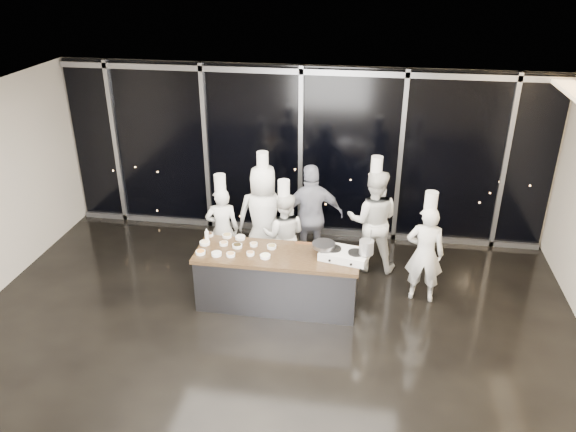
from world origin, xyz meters
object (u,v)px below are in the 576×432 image
Objects in this scene: stock_pot at (366,247)px; chef_side at (425,253)px; chef_far_left at (223,228)px; stove at (344,254)px; demo_counter at (277,279)px; guest at (312,217)px; frying_pan at (323,245)px; chef_left at (264,217)px; chef_right at (373,220)px; chef_center at (284,235)px.

chef_side reaches higher than stock_pot.
chef_far_left is at bearing -2.24° from chef_side.
chef_side is (1.20, 0.51, -0.14)m from stove.
guest is (0.36, 1.28, 0.47)m from demo_counter.
stock_pot is (0.63, -0.11, 0.08)m from frying_pan.
guest is at bearing -170.73° from chef_left.
guest is (-0.95, 1.33, -0.22)m from stock_pot.
demo_counter is 3.22× the size of stove.
frying_pan is 0.31× the size of chef_right.
chef_far_left is (-2.40, 0.93, -0.36)m from stock_pot.
chef_left is 1.03× the size of chef_right.
frying_pan is 1.54m from chef_left.
guest reaches higher than chef_side.
demo_counter is 1.44m from chef_far_left.
frying_pan is (-0.32, 0.05, 0.10)m from stove.
chef_far_left is 0.94× the size of guest.
stock_pot is 0.10× the size of chef_right.
chef_side is at bearing 160.89° from chef_far_left.
chef_side is at bearing 34.56° from stove.
demo_counter is at bearing 44.30° from chef_right.
frying_pan is at bearing 5.22° from demo_counter.
chef_right is (1.39, 1.35, 0.46)m from demo_counter.
stove is at bearing 144.55° from chef_far_left.
chef_left is 1.83m from chef_right.
frying_pan is 0.36× the size of chef_far_left.
chef_center is 2.27m from chef_side.
chef_center reaches higher than stock_pot.
stock_pot is 2.10m from chef_left.
chef_center is 1.51m from chef_right.
guest is at bearing 3.92° from chef_right.
chef_far_left is at bearing 166.70° from frying_pan.
stock_pot is at bearing 146.09° from chef_far_left.
chef_left is 0.49m from chef_center.
stock_pot is (1.31, -0.05, 0.69)m from demo_counter.
chef_left reaches higher than chef_right.
guest is 1.01× the size of chef_side.
stove is 0.37× the size of chef_left.
demo_counter is at bearing 56.78° from guest.
chef_side is at bearing 32.33° from stock_pot.
chef_right reaches higher than demo_counter.
demo_counter is at bearing 177.99° from stock_pot.
guest is (-0.64, 1.27, -0.04)m from stove.
stock_pot is at bearing 36.50° from chef_side.
chef_side is (1.52, 0.45, -0.25)m from frying_pan.
stove is at bearing 99.24° from guest.
frying_pan is 1.13m from chef_center.
chef_left reaches higher than chef_side.
demo_counter is 2.29m from chef_side.
chef_center is at bearing 27.94° from guest.
stock_pot is 2.60m from chef_far_left.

